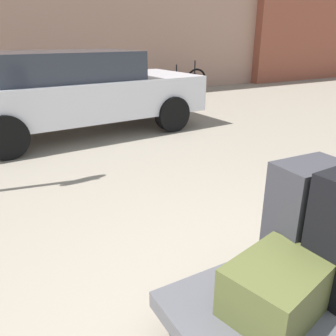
% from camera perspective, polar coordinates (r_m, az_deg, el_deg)
% --- Properties ---
extents(luggage_cart, '(1.16, 0.78, 0.34)m').
position_cam_1_polar(luggage_cart, '(2.10, 17.62, -21.42)').
color(luggage_cart, '#4C4C51').
rests_on(luggage_cart, ground_plane).
extents(suitcase_olive_center, '(0.59, 0.49, 0.27)m').
position_cam_1_polar(suitcase_olive_center, '(1.90, 17.54, -18.40)').
color(suitcase_olive_center, '#4C5128').
rests_on(suitcase_olive_center, luggage_cart).
extents(suitcase_charcoal_stacked_top, '(0.42, 0.29, 0.65)m').
position_cam_1_polar(suitcase_charcoal_stacked_top, '(2.20, 21.68, -7.32)').
color(suitcase_charcoal_stacked_top, '#2D2D33').
rests_on(suitcase_charcoal_stacked_top, luggage_cart).
extents(parked_car, '(4.40, 2.12, 1.42)m').
position_cam_1_polar(parked_car, '(6.42, -15.03, 12.32)').
color(parked_car, silver).
rests_on(parked_car, ground_plane).
extents(bicycle_leaning, '(1.76, 0.09, 0.96)m').
position_cam_1_polar(bicycle_leaning, '(10.82, 2.36, 14.20)').
color(bicycle_leaning, black).
rests_on(bicycle_leaning, ground_plane).
extents(bollard_kerb_near, '(0.27, 0.27, 0.63)m').
position_cam_1_polar(bollard_kerb_near, '(8.27, -5.96, 11.59)').
color(bollard_kerb_near, '#383838').
rests_on(bollard_kerb_near, ground_plane).
extents(bollard_kerb_mid, '(0.27, 0.27, 0.63)m').
position_cam_1_polar(bollard_kerb_mid, '(8.83, 1.46, 12.29)').
color(bollard_kerb_mid, '#383838').
rests_on(bollard_kerb_mid, ground_plane).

